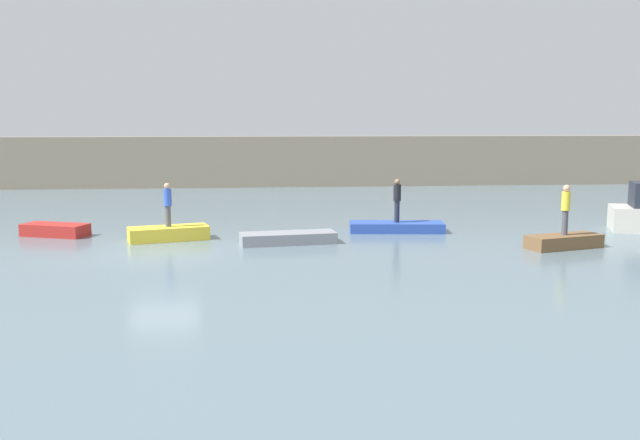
% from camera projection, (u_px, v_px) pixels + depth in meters
% --- Properties ---
extents(ground_plane, '(120.00, 120.00, 0.00)m').
position_uv_depth(ground_plane, '(163.00, 252.00, 24.93)').
color(ground_plane, slate).
extents(embankment_wall, '(80.00, 1.20, 3.54)m').
position_uv_depth(embankment_wall, '(207.00, 162.00, 48.18)').
color(embankment_wall, gray).
rests_on(embankment_wall, ground_plane).
extents(rowboat_red, '(2.87, 1.96, 0.50)m').
position_uv_depth(rowboat_red, '(55.00, 230.00, 28.32)').
color(rowboat_red, red).
rests_on(rowboat_red, ground_plane).
extents(rowboat_yellow, '(3.30, 1.98, 0.54)m').
position_uv_depth(rowboat_yellow, '(169.00, 233.00, 27.33)').
color(rowboat_yellow, gold).
rests_on(rowboat_yellow, ground_plane).
extents(rowboat_grey, '(3.78, 1.65, 0.43)m').
position_uv_depth(rowboat_grey, '(288.00, 238.00, 26.58)').
color(rowboat_grey, gray).
rests_on(rowboat_grey, ground_plane).
extents(rowboat_blue, '(4.08, 1.67, 0.41)m').
position_uv_depth(rowboat_blue, '(397.00, 227.00, 29.32)').
color(rowboat_blue, '#2B4CAD').
rests_on(rowboat_blue, ground_plane).
extents(rowboat_brown, '(3.07, 1.80, 0.50)m').
position_uv_depth(rowboat_brown, '(564.00, 241.00, 25.66)').
color(rowboat_brown, brown).
rests_on(rowboat_brown, ground_plane).
extents(person_blue_shirt, '(0.32, 0.32, 1.74)m').
position_uv_depth(person_blue_shirt, '(168.00, 202.00, 27.15)').
color(person_blue_shirt, '#4C4C56').
rests_on(person_blue_shirt, rowboat_yellow).
extents(person_dark_shirt, '(0.32, 0.32, 1.84)m').
position_uv_depth(person_dark_shirt, '(397.00, 198.00, 29.14)').
color(person_dark_shirt, '#232838').
rests_on(person_dark_shirt, rowboat_blue).
extents(person_yellow_shirt, '(0.32, 0.32, 1.87)m').
position_uv_depth(person_yellow_shirt, '(566.00, 207.00, 25.47)').
color(person_yellow_shirt, '#4C4C56').
rests_on(person_yellow_shirt, rowboat_brown).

